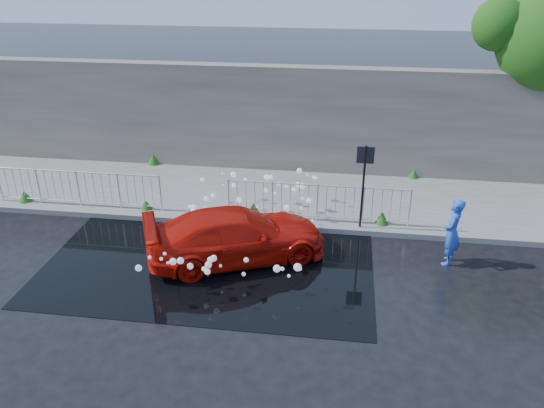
{
  "coord_description": "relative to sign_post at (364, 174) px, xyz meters",
  "views": [
    {
      "loc": [
        3.58,
        -9.92,
        7.0
      ],
      "look_at": [
        1.86,
        2.46,
        1.0
      ],
      "focal_mm": 35.0,
      "sensor_mm": 36.0,
      "label": 1
    }
  ],
  "objects": [
    {
      "name": "sign_post",
      "position": [
        0.0,
        0.0,
        0.0
      ],
      "size": [
        0.45,
        0.06,
        2.5
      ],
      "color": "black",
      "rests_on": "ground"
    },
    {
      "name": "puddle",
      "position": [
        -3.7,
        -2.1,
        -1.72
      ],
      "size": [
        8.0,
        5.0,
        0.01
      ],
      "primitive_type": "cube",
      "color": "black",
      "rests_on": "ground"
    },
    {
      "name": "curb",
      "position": [
        -4.2,
        -0.1,
        -1.64
      ],
      "size": [
        30.0,
        0.25,
        0.16
      ],
      "primitive_type": "cube",
      "color": "#60605B",
      "rests_on": "ground"
    },
    {
      "name": "ground",
      "position": [
        -4.2,
        -3.1,
        -1.72
      ],
      "size": [
        90.0,
        90.0,
        0.0
      ],
      "primitive_type": "plane",
      "color": "black",
      "rests_on": "ground"
    },
    {
      "name": "pavement",
      "position": [
        -4.2,
        1.9,
        -1.65
      ],
      "size": [
        30.0,
        4.0,
        0.15
      ],
      "primitive_type": "cube",
      "color": "#60605B",
      "rests_on": "ground"
    },
    {
      "name": "railing_left",
      "position": [
        -8.2,
        0.25,
        -0.99
      ],
      "size": [
        5.05,
        0.05,
        1.1
      ],
      "color": "silver",
      "rests_on": "pavement"
    },
    {
      "name": "railing_right",
      "position": [
        -1.2,
        0.25,
        -0.99
      ],
      "size": [
        5.05,
        0.05,
        1.1
      ],
      "color": "silver",
      "rests_on": "pavement"
    },
    {
      "name": "weeds",
      "position": [
        -4.28,
        1.41,
        -1.4
      ],
      "size": [
        12.17,
        3.93,
        0.39
      ],
      "color": "#245215",
      "rests_on": "pavement"
    },
    {
      "name": "water_spray",
      "position": [
        -2.96,
        -0.95,
        -1.0
      ],
      "size": [
        3.57,
        5.78,
        1.0
      ],
      "color": "white",
      "rests_on": "ground"
    },
    {
      "name": "red_car",
      "position": [
        -3.06,
        -1.79,
        -1.08
      ],
      "size": [
        4.76,
        3.41,
        1.28
      ],
      "primitive_type": "imported",
      "rotation": [
        0.0,
        0.0,
        1.98
      ],
      "color": "red",
      "rests_on": "ground"
    },
    {
      "name": "person",
      "position": [
        2.14,
        -1.3,
        -0.86
      ],
      "size": [
        0.59,
        0.73,
        1.72
      ],
      "primitive_type": "imported",
      "rotation": [
        0.0,
        0.0,
        -1.9
      ],
      "color": "blue",
      "rests_on": "ground"
    },
    {
      "name": "retaining_wall",
      "position": [
        -4.2,
        4.1,
        0.18
      ],
      "size": [
        30.0,
        0.6,
        3.5
      ],
      "primitive_type": "cube",
      "color": "#565148",
      "rests_on": "pavement"
    }
  ]
}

